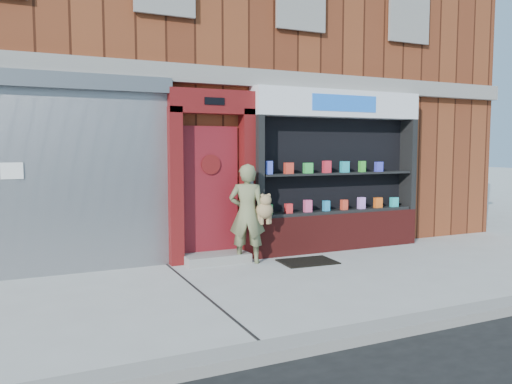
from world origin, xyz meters
TOP-DOWN VIEW (x-y plane):
  - ground at (0.00, 0.00)m, footprint 80.00×80.00m
  - curb at (0.00, -2.15)m, footprint 60.00×0.30m
  - building at (-0.00, 5.99)m, footprint 12.00×8.16m
  - shutter_bay at (-3.00, 1.93)m, footprint 3.10×0.30m
  - red_door_bay at (-0.75, 1.86)m, footprint 1.52×0.58m
  - pharmacy_bay at (1.75, 1.81)m, footprint 3.50×0.41m
  - woman at (-0.26, 1.45)m, footprint 0.79×0.64m
  - doormat at (0.66, 1.05)m, footprint 0.96×0.70m

SIDE VIEW (x-z plane):
  - ground at x=0.00m, z-range 0.00..0.00m
  - doormat at x=0.66m, z-range 0.00..0.02m
  - curb at x=0.00m, z-range 0.00..0.12m
  - woman at x=-0.26m, z-range 0.01..1.67m
  - pharmacy_bay at x=1.75m, z-range -0.13..2.87m
  - red_door_bay at x=-0.75m, z-range 0.01..2.91m
  - shutter_bay at x=-3.00m, z-range 0.20..3.24m
  - building at x=0.00m, z-range 0.00..8.00m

